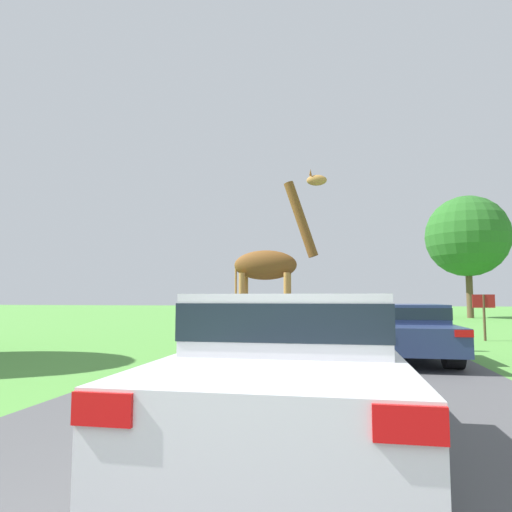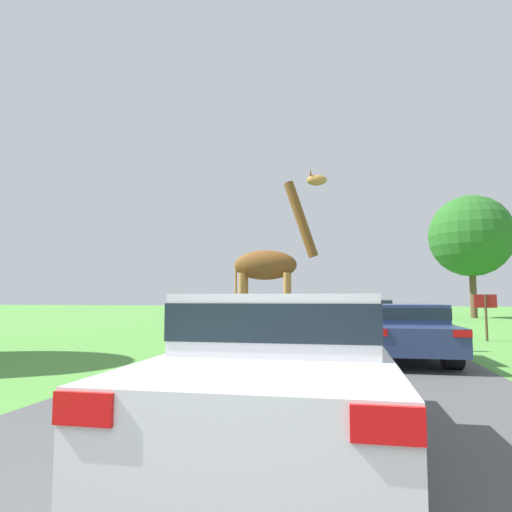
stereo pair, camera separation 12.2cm
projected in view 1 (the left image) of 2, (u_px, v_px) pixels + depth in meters
road at (334, 319)px, 29.72m from camera, size 6.83×120.00×0.00m
giraffe_near_road at (271, 266)px, 12.61m from camera, size 2.61×0.84×4.97m
car_lead_maroon at (295, 366)px, 4.34m from camera, size 1.81×4.49×1.44m
car_queue_right at (300, 312)px, 22.31m from camera, size 1.86×4.76×1.35m
car_queue_left at (375, 309)px, 29.35m from camera, size 1.83×4.34×1.30m
car_far_ahead at (406, 329)px, 10.53m from camera, size 1.81×4.33×1.26m
car_verge_right at (291, 308)px, 29.47m from camera, size 1.72×4.02×1.48m
tree_left_edge at (467, 236)px, 32.47m from camera, size 5.76×5.76×8.67m
sign_post at (484, 308)px, 15.06m from camera, size 0.70×0.08×1.52m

